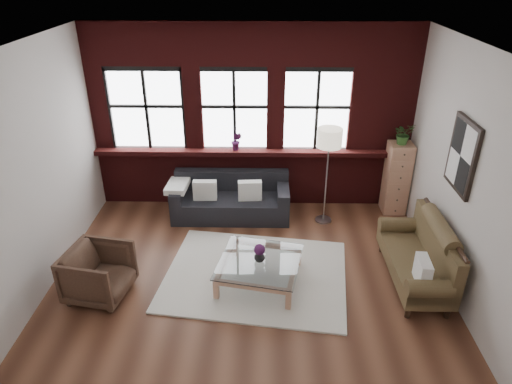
{
  "coord_description": "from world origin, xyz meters",
  "views": [
    {
      "loc": [
        0.2,
        -5.07,
        4.1
      ],
      "look_at": [
        0.1,
        0.6,
        1.15
      ],
      "focal_mm": 32.0,
      "sensor_mm": 36.0,
      "label": 1
    }
  ],
  "objects_px": {
    "vintage_settee": "(416,255)",
    "drawer_chest": "(397,178)",
    "armchair": "(99,273)",
    "coffee_table": "(259,272)",
    "dark_sofa": "(231,197)",
    "vase": "(260,256)",
    "floor_lamp": "(327,173)"
  },
  "relations": [
    {
      "from": "vintage_settee",
      "to": "drawer_chest",
      "type": "bearing_deg",
      "value": 83.53
    },
    {
      "from": "vintage_settee",
      "to": "armchair",
      "type": "bearing_deg",
      "value": -175.17
    },
    {
      "from": "coffee_table",
      "to": "armchair",
      "type": "bearing_deg",
      "value": -171.69
    },
    {
      "from": "armchair",
      "to": "coffee_table",
      "type": "height_order",
      "value": "armchair"
    },
    {
      "from": "dark_sofa",
      "to": "coffee_table",
      "type": "distance_m",
      "value": 1.91
    },
    {
      "from": "dark_sofa",
      "to": "vintage_settee",
      "type": "relative_size",
      "value": 1.18
    },
    {
      "from": "dark_sofa",
      "to": "vintage_settee",
      "type": "distance_m",
      "value": 3.2
    },
    {
      "from": "armchair",
      "to": "drawer_chest",
      "type": "height_order",
      "value": "drawer_chest"
    },
    {
      "from": "vase",
      "to": "drawer_chest",
      "type": "xyz_separation_m",
      "value": [
        2.37,
        2.08,
        0.21
      ]
    },
    {
      "from": "armchair",
      "to": "coffee_table",
      "type": "bearing_deg",
      "value": -70.72
    },
    {
      "from": "dark_sofa",
      "to": "floor_lamp",
      "type": "bearing_deg",
      "value": -5.1
    },
    {
      "from": "vintage_settee",
      "to": "floor_lamp",
      "type": "bearing_deg",
      "value": 122.66
    },
    {
      "from": "floor_lamp",
      "to": "dark_sofa",
      "type": "bearing_deg",
      "value": 174.9
    },
    {
      "from": "coffee_table",
      "to": "floor_lamp",
      "type": "height_order",
      "value": "floor_lamp"
    },
    {
      "from": "vase",
      "to": "floor_lamp",
      "type": "height_order",
      "value": "floor_lamp"
    },
    {
      "from": "vintage_settee",
      "to": "vase",
      "type": "distance_m",
      "value": 2.14
    },
    {
      "from": "drawer_chest",
      "to": "floor_lamp",
      "type": "bearing_deg",
      "value": -163.15
    },
    {
      "from": "vintage_settee",
      "to": "floor_lamp",
      "type": "relative_size",
      "value": 0.93
    },
    {
      "from": "dark_sofa",
      "to": "armchair",
      "type": "height_order",
      "value": "dark_sofa"
    },
    {
      "from": "dark_sofa",
      "to": "vintage_settee",
      "type": "height_order",
      "value": "vintage_settee"
    },
    {
      "from": "floor_lamp",
      "to": "armchair",
      "type": "bearing_deg",
      "value": -148.16
    },
    {
      "from": "coffee_table",
      "to": "drawer_chest",
      "type": "relative_size",
      "value": 0.85
    },
    {
      "from": "dark_sofa",
      "to": "drawer_chest",
      "type": "height_order",
      "value": "drawer_chest"
    },
    {
      "from": "coffee_table",
      "to": "floor_lamp",
      "type": "relative_size",
      "value": 0.59
    },
    {
      "from": "vase",
      "to": "floor_lamp",
      "type": "relative_size",
      "value": 0.09
    },
    {
      "from": "dark_sofa",
      "to": "vintage_settee",
      "type": "bearing_deg",
      "value": -33.83
    },
    {
      "from": "armchair",
      "to": "drawer_chest",
      "type": "bearing_deg",
      "value": -51.08
    },
    {
      "from": "coffee_table",
      "to": "drawer_chest",
      "type": "distance_m",
      "value": 3.19
    },
    {
      "from": "dark_sofa",
      "to": "coffee_table",
      "type": "height_order",
      "value": "dark_sofa"
    },
    {
      "from": "dark_sofa",
      "to": "floor_lamp",
      "type": "xyz_separation_m",
      "value": [
        1.61,
        -0.14,
        0.55
      ]
    },
    {
      "from": "vintage_settee",
      "to": "floor_lamp",
      "type": "distance_m",
      "value": 2.0
    },
    {
      "from": "armchair",
      "to": "dark_sofa",
      "type": "bearing_deg",
      "value": -25.98
    }
  ]
}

